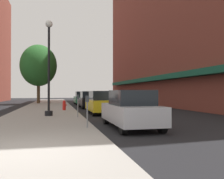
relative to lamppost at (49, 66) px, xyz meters
name	(u,v)px	position (x,y,z in m)	size (l,w,h in m)	color
ground_plane	(89,108)	(3.64, 8.72, -3.20)	(90.00, 90.00, 0.00)	black
sidewalk_slab	(48,107)	(-0.36, 9.72, -3.14)	(4.80, 50.00, 0.12)	gray
lamppost	(49,66)	(0.00, 0.00, 0.00)	(0.48, 0.48, 5.90)	black
fire_hydrant	(64,105)	(1.09, 4.68, -2.68)	(0.33, 0.26, 0.79)	red
parking_meter_near	(78,103)	(1.69, -1.14, -2.25)	(0.14, 0.09, 1.31)	slate
parking_meter_far	(87,107)	(1.69, -5.63, -2.25)	(0.14, 0.09, 1.31)	slate
tree_near	(39,66)	(-1.81, 17.96, 1.87)	(4.73, 4.73, 7.69)	#4C3823
car_silver	(131,110)	(3.64, -5.32, -2.39)	(1.80, 4.30, 1.66)	black
car_yellow	(101,103)	(3.64, 1.86, -2.39)	(1.80, 4.30, 1.66)	black
car_black	(89,100)	(3.64, 8.55, -2.39)	(1.80, 4.30, 1.66)	black
car_green	(82,98)	(3.64, 15.52, -2.39)	(1.80, 4.30, 1.66)	black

